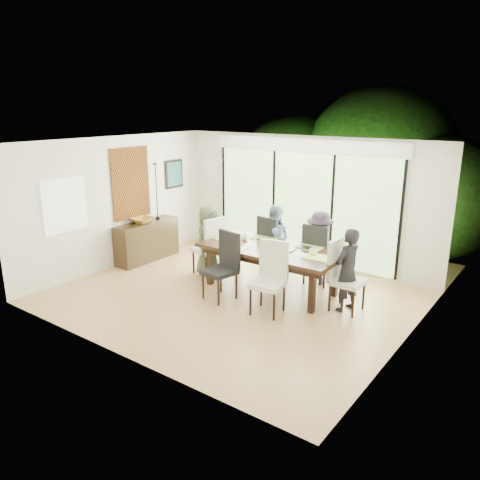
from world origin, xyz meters
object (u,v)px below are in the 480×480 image
Objects in this scene: chair_near_left at (219,266)px; cup_a at (244,237)px; person_right_end at (347,270)px; cup_c at (313,251)px; bowl at (142,220)px; chair_near_right at (268,279)px; person_far_left at (274,239)px; chair_right_end at (348,276)px; laptop at (230,240)px; chair_far_left at (275,244)px; chair_far_right at (320,253)px; cup_b at (275,248)px; sideboard at (147,241)px; person_far_right at (319,248)px; vase at (275,244)px; chair_left_end at (208,245)px; table_top at (271,249)px; person_left_end at (208,240)px.

chair_near_left is 1.07m from cup_a.
person_right_end is 0.71m from cup_c.
cup_a is 2.46m from bowl.
chair_near_right is 1.60m from cup_a.
chair_near_right is 0.85× the size of person_far_left.
chair_right_end is 3.33× the size of laptop.
cup_c is (-0.68, 0.10, 0.17)m from person_right_end.
chair_far_left is 1.00m from chair_far_right.
bowl is (-4.61, -0.22, 0.21)m from person_right_end.
person_far_left reaches higher than cup_b.
chair_far_left is 1.00× the size of chair_far_right.
cup_c is at bearing 156.98° from chair_far_left.
person_right_end is at bearing 1.50° from sideboard.
person_right_end is at bearing 131.85° from person_far_right.
cup_a is 0.89m from cup_b.
chair_far_right is 1.00× the size of chair_near_right.
cup_b is at bearing 130.22° from chair_far_left.
person_far_left is 1.02m from laptop.
cup_a is at bearing 111.43° from chair_near_left.
cup_b is (0.10, -0.15, -0.02)m from vase.
chair_left_end is 1.67m from cup_b.
bowl is (-2.28, -0.12, 0.08)m from laptop.
person_far_left is at bearing 118.47° from table_top.
cup_c is (0.25, -0.73, 0.17)m from person_far_right.
vase reaches higher than cup_c.
person_right_end is at bearing -35.37° from laptop.
bowl is at bearing -175.34° from cup_c.
chair_near_left is (1.00, -0.87, 0.00)m from chair_left_end.
person_far_right is (-0.93, 0.83, 0.00)m from person_right_end.
table_top is 3.14m from bowl.
chair_far_left reaches higher than table_top.
laptop reaches higher than table_top.
chair_far_right reaches higher than vase.
bowl is at bearing 145.20° from laptop.
cup_c is at bearing -1.91° from cup_a.
cup_a is 1.24× the size of cup_b.
chair_near_left is 2.74m from sideboard.
table_top is at bearing 107.40° from person_far_left.
cup_c reaches higher than laptop.
chair_right_end reaches higher than table_top.
chair_left_end is at bearing 180.00° from table_top.
person_far_left reaches higher than vase.
chair_right_end is at bearing 145.87° from person_far_left.
chair_far_right is at bearing -117.50° from person_right_end.
table_top is at bearing -95.95° from person_left_end.
person_far_left is 3.91× the size of laptop.
chair_near_left is 1.70m from person_far_left.
chair_near_right is at bearing -11.66° from sideboard.
chair_near_left is at bearing -103.38° from laptop.
person_far_left is (1.03, 0.83, 0.00)m from person_left_end.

